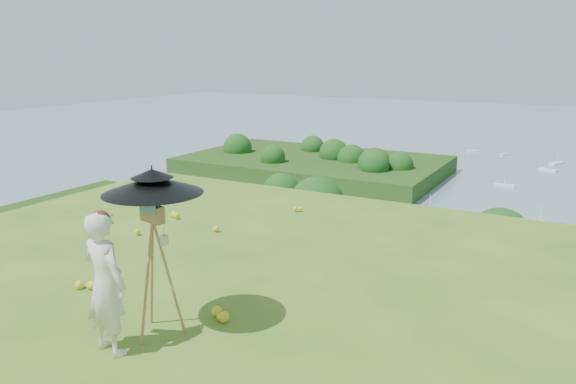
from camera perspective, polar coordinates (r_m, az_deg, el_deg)
The scene contains 11 objects.
ground at distance 6.85m, azimuth -7.80°, elevation -14.31°, with size 14.00×14.00×0.00m, color #407321.
shoreline_tier at distance 88.99m, azimuth 24.12°, elevation -13.63°, with size 170.00×28.00×8.00m, color gray.
peninsula at distance 181.01m, azimuth 2.65°, elevation 3.54°, with size 90.00×60.00×12.00m, color #1C3B10, non-canonical shape.
slope_trees at distance 43.93m, azimuth 21.86°, elevation -11.75°, with size 110.00×50.00×6.00m, color #164B17, non-canonical shape.
harbor_town at distance 86.33m, azimuth 24.55°, elevation -9.78°, with size 110.00×22.00×5.00m, color silver, non-canonical shape.
moored_boats at distance 170.62m, azimuth 22.74°, elevation 0.24°, with size 140.00×140.00×0.70m, color white, non-canonical shape.
wildflowers at distance 7.00m, azimuth -6.57°, elevation -13.07°, with size 10.00×10.50×0.12m, color yellow, non-canonical shape.
painter at distance 6.45m, azimuth -18.06°, elevation -8.82°, with size 0.59×0.39×1.62m, color white.
field_easel at distance 6.68m, azimuth -13.33°, elevation -7.25°, with size 0.65×0.65×1.71m, color #AA8247, non-canonical shape.
sun_umbrella at distance 6.45m, azimuth -13.55°, elevation -0.02°, with size 1.13×1.13×0.61m, color black, non-canonical shape.
painter_cap at distance 6.20m, azimuth -18.58°, elevation -2.27°, with size 0.20×0.24×0.10m, color #DC797A, non-canonical shape.
Camera 1 is at (3.68, -4.80, 3.21)m, focal length 35.00 mm.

